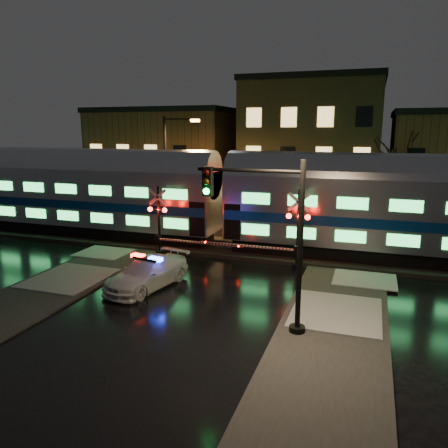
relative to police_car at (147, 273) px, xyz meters
The scene contains 12 objects.
ground 3.56m from the police_car, 48.38° to the left, with size 120.00×120.00×0.00m, color black.
ballast 7.97m from the police_car, 73.07° to the left, with size 90.00×4.20×0.24m, color black.
sidewalk_left 5.43m from the police_car, 140.95° to the right, with size 4.00×20.00×0.12m, color #2D2D2D.
sidewalk_right 9.47m from the police_car, 21.06° to the right, with size 4.00×20.00×0.12m, color #2D2D2D.
building_left 27.09m from the police_car, 113.47° to the left, with size 14.00×10.00×9.00m, color #563021.
building_mid 25.97m from the police_car, 80.25° to the left, with size 12.00×11.00×11.50m, color brown.
train 8.15m from the police_car, 81.12° to the left, with size 51.00×3.12×5.92m.
police_car is the anchor object (origin of this frame).
crossing_signal_right 7.80m from the police_car, 39.53° to the left, with size 6.15×0.67×4.36m.
crossing_signal_left 5.25m from the police_car, 107.21° to the left, with size 5.92×0.66×4.19m.
traffic_light 7.59m from the police_car, 22.00° to the right, with size 4.13×0.73×6.39m.
streetlight 13.05m from the police_car, 110.48° to the left, with size 2.78×0.29×8.32m.
Camera 1 is at (7.50, -20.15, 7.37)m, focal length 35.00 mm.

